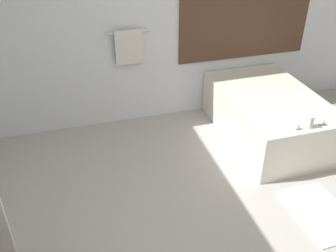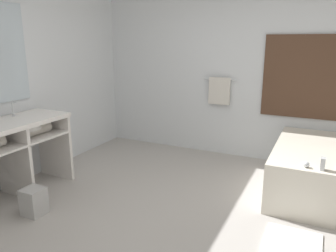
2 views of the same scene
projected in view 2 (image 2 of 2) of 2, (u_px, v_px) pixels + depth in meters
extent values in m
plane|color=#A8A39E|center=(179.00, 227.00, 3.10)|extent=(16.00, 16.00, 0.00)
cube|color=silver|center=(242.00, 66.00, 4.70)|extent=(7.40, 0.06, 2.70)
cube|color=#4C3323|center=(331.00, 78.00, 4.20)|extent=(1.70, 0.02, 1.10)
cylinder|color=silver|center=(220.00, 79.00, 4.81)|extent=(0.50, 0.02, 0.02)
cube|color=beige|center=(219.00, 91.00, 4.85)|extent=(0.32, 0.04, 0.40)
cube|color=white|center=(10.00, 124.00, 3.51)|extent=(0.57, 1.26, 0.05)
cube|color=white|center=(12.00, 142.00, 3.56)|extent=(0.54, 1.20, 0.02)
cylinder|color=white|center=(24.00, 123.00, 3.68)|extent=(0.34, 0.34, 0.14)
cube|color=white|center=(14.00, 162.00, 3.62)|extent=(0.53, 0.04, 0.82)
cube|color=white|center=(55.00, 146.00, 4.15)|extent=(0.53, 0.04, 0.82)
cylinder|color=beige|center=(37.00, 129.00, 3.80)|extent=(0.13, 0.35, 0.13)
cylinder|color=silver|center=(14.00, 115.00, 3.73)|extent=(0.04, 0.04, 0.02)
cylinder|color=silver|center=(13.00, 108.00, 3.71)|extent=(0.02, 0.02, 0.16)
cube|color=silver|center=(15.00, 102.00, 3.67)|extent=(0.07, 0.01, 0.01)
cube|color=silver|center=(321.00, 170.00, 3.75)|extent=(1.01, 1.62, 0.53)
ellipsoid|color=white|center=(322.00, 161.00, 3.72)|extent=(0.73, 1.16, 0.30)
cube|color=silver|center=(323.00, 164.00, 3.05)|extent=(0.04, 0.07, 0.12)
sphere|color=silver|center=(306.00, 164.00, 3.11)|extent=(0.06, 0.06, 0.06)
cube|color=#B2B2B2|center=(34.00, 201.00, 3.29)|extent=(0.20, 0.20, 0.28)
cube|color=white|center=(291.00, 250.00, 2.73)|extent=(0.48, 0.72, 0.02)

